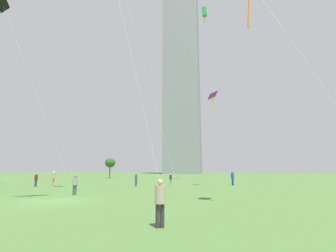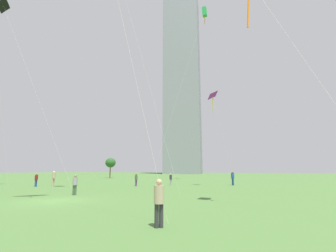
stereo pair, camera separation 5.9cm
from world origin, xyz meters
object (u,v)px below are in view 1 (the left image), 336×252
Objects in this scene: kite_flying_4 at (213,97)px; person_standing_6 at (53,177)px; person_standing_2 at (136,179)px; kite_flying_3 at (4,7)px; person_standing_5 at (36,179)px; kite_flying_2 at (204,12)px; distant_highrise_0 at (182,80)px; person_standing_3 at (171,178)px; park_tree_0 at (110,163)px; person_standing_4 at (75,183)px; person_standing_0 at (160,199)px; person_standing_1 at (233,177)px.

person_standing_6 is at bearing -162.08° from kite_flying_4.
kite_flying_3 is at bearing 132.70° from person_standing_2.
kite_flying_2 is (15.86, 22.83, 33.30)m from person_standing_5.
distant_highrise_0 is at bearing 4.53° from person_standing_6.
kite_flying_3 is 0.25× the size of distant_highrise_0.
person_standing_3 is 0.32× the size of park_tree_0.
person_standing_4 is at bearing -121.25° from kite_flying_4.
distant_highrise_0 is (-34.27, 80.20, 36.23)m from kite_flying_4.
person_standing_3 is 16.95m from person_standing_5.
person_standing_0 is 0.93× the size of person_standing_6.
person_standing_4 is (-2.17, -15.03, 0.07)m from person_standing_3.
kite_flying_4 is 2.44× the size of park_tree_0.
kite_flying_2 is at bearing 164.90° from person_standing_1.
person_standing_1 is 37.25m from kite_flying_3.
person_standing_1 is 0.02× the size of distant_highrise_0.
kite_flying_2 is (-7.27, 35.33, 33.22)m from person_standing_0.
person_standing_5 is at bearing 125.50° from person_standing_2.
person_standing_3 is 15.18m from person_standing_4.
person_standing_1 is at bearing 112.47° from person_standing_5.
person_standing_6 is at bearing 165.30° from person_standing_5.
person_standing_6 is 22.89m from kite_flying_3.
distant_highrise_0 reaches higher than person_standing_6.
person_standing_6 is 0.05× the size of kite_flying_2.
person_standing_4 is 19.47m from kite_flying_4.
person_standing_3 is 96.11m from distant_highrise_0.
person_standing_3 is at bearing 171.66° from kite_flying_4.
person_standing_6 is at bearing 110.71° from person_standing_4.
person_standing_6 reaches higher than person_standing_3.
person_standing_3 is 31.16m from kite_flying_3.
kite_flying_3 is 97.23m from distant_highrise_0.
kite_flying_3 is (-25.05, -17.14, 21.59)m from person_standing_1.
kite_flying_4 is (20.01, 6.47, 10.24)m from person_standing_6.
person_standing_0 is 0.35× the size of park_tree_0.
person_standing_3 is at bearing -35.18° from person_standing_2.
person_standing_0 is 1.12× the size of person_standing_2.
person_standing_1 is 0.99× the size of person_standing_6.
person_standing_6 is at bearing -71.90° from person_standing_0.
kite_flying_4 is 36.91m from park_tree_0.
person_standing_0 is at bearing -41.79° from person_standing_1.
person_standing_0 is 23.81m from kite_flying_4.
person_standing_5 is at bearing -48.45° from person_standing_3.
person_standing_6 is 23.39m from kite_flying_4.
park_tree_0 is (-26.23, 5.03, -30.52)m from kite_flying_2.
person_standing_3 is at bearing 116.99° from person_standing_5.
kite_flying_3 is (-14.03, -10.43, 21.76)m from person_standing_2.
kite_flying_2 is 40.56m from park_tree_0.
person_standing_4 is at bearing -98.35° from kite_flying_2.
person_standing_0 reaches higher than person_standing_5.
person_standing_0 is at bearing -83.10° from distant_highrise_0.
person_standing_6 is at bearing -93.85° from distant_highrise_0.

